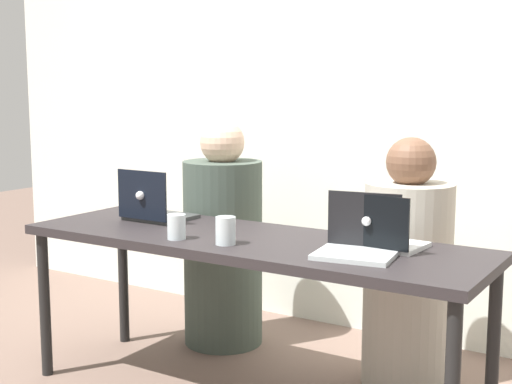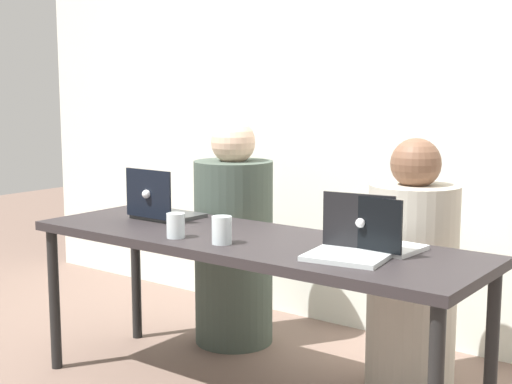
{
  "view_description": "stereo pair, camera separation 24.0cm",
  "coord_description": "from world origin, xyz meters",
  "px_view_note": "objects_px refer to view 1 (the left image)",
  "views": [
    {
      "loc": [
        1.56,
        -2.41,
        1.32
      ],
      "look_at": [
        0.0,
        0.06,
        0.89
      ],
      "focal_mm": 50.0,
      "sensor_mm": 36.0,
      "label": 1
    },
    {
      "loc": [
        1.75,
        -2.27,
        1.32
      ],
      "look_at": [
        0.0,
        0.06,
        0.89
      ],
      "focal_mm": 50.0,
      "sensor_mm": 36.0,
      "label": 2
    }
  ],
  "objects_px": {
    "laptop_front_right": "(358,242)",
    "laptop_back_left": "(154,209)",
    "person_on_right": "(407,277)",
    "laptop_back_right": "(376,236)",
    "water_glass_left": "(177,228)",
    "water_glass_center": "(226,233)",
    "person_on_left": "(223,245)"
  },
  "relations": [
    {
      "from": "laptop_back_right",
      "to": "laptop_front_right",
      "type": "relative_size",
      "value": 1.1
    },
    {
      "from": "person_on_left",
      "to": "water_glass_left",
      "type": "height_order",
      "value": "person_on_left"
    },
    {
      "from": "laptop_back_left",
      "to": "person_on_left",
      "type": "bearing_deg",
      "value": -98.3
    },
    {
      "from": "person_on_right",
      "to": "water_glass_left",
      "type": "bearing_deg",
      "value": 40.12
    },
    {
      "from": "water_glass_left",
      "to": "laptop_front_right",
      "type": "bearing_deg",
      "value": 10.59
    },
    {
      "from": "laptop_back_right",
      "to": "laptop_front_right",
      "type": "bearing_deg",
      "value": 89.63
    },
    {
      "from": "laptop_front_right",
      "to": "water_glass_left",
      "type": "bearing_deg",
      "value": -177.7
    },
    {
      "from": "water_glass_left",
      "to": "water_glass_center",
      "type": "relative_size",
      "value": 0.92
    },
    {
      "from": "person_on_right",
      "to": "water_glass_center",
      "type": "bearing_deg",
      "value": 49.76
    },
    {
      "from": "laptop_front_right",
      "to": "water_glass_center",
      "type": "height_order",
      "value": "laptop_front_right"
    },
    {
      "from": "laptop_back_left",
      "to": "water_glass_center",
      "type": "bearing_deg",
      "value": 157.7
    },
    {
      "from": "laptop_front_right",
      "to": "laptop_back_left",
      "type": "relative_size",
      "value": 1.09
    },
    {
      "from": "laptop_front_right",
      "to": "water_glass_center",
      "type": "bearing_deg",
      "value": -175.77
    },
    {
      "from": "person_on_right",
      "to": "water_glass_center",
      "type": "xyz_separation_m",
      "value": [
        -0.49,
        -0.69,
        0.26
      ]
    },
    {
      "from": "laptop_back_right",
      "to": "laptop_back_left",
      "type": "relative_size",
      "value": 1.2
    },
    {
      "from": "person_on_right",
      "to": "laptop_back_right",
      "type": "bearing_deg",
      "value": 89.0
    },
    {
      "from": "person_on_right",
      "to": "laptop_front_right",
      "type": "relative_size",
      "value": 3.56
    },
    {
      "from": "water_glass_center",
      "to": "laptop_front_right",
      "type": "bearing_deg",
      "value": 12.52
    },
    {
      "from": "person_on_left",
      "to": "water_glass_center",
      "type": "xyz_separation_m",
      "value": [
        0.5,
        -0.69,
        0.24
      ]
    },
    {
      "from": "laptop_back_right",
      "to": "laptop_back_left",
      "type": "bearing_deg",
      "value": 4.58
    },
    {
      "from": "laptop_front_right",
      "to": "water_glass_left",
      "type": "height_order",
      "value": "laptop_front_right"
    },
    {
      "from": "person_on_left",
      "to": "person_on_right",
      "type": "xyz_separation_m",
      "value": [
        0.99,
        0.0,
        -0.02
      ]
    },
    {
      "from": "water_glass_left",
      "to": "water_glass_center",
      "type": "distance_m",
      "value": 0.23
    },
    {
      "from": "water_glass_center",
      "to": "person_on_left",
      "type": "bearing_deg",
      "value": 125.72
    },
    {
      "from": "laptop_back_left",
      "to": "water_glass_left",
      "type": "distance_m",
      "value": 0.44
    },
    {
      "from": "person_on_right",
      "to": "laptop_front_right",
      "type": "distance_m",
      "value": 0.64
    },
    {
      "from": "person_on_left",
      "to": "person_on_right",
      "type": "relative_size",
      "value": 1.05
    },
    {
      "from": "person_on_right",
      "to": "laptop_back_right",
      "type": "distance_m",
      "value": 0.51
    },
    {
      "from": "laptop_back_right",
      "to": "water_glass_left",
      "type": "distance_m",
      "value": 0.8
    },
    {
      "from": "person_on_right",
      "to": "laptop_back_left",
      "type": "relative_size",
      "value": 3.88
    },
    {
      "from": "laptop_front_right",
      "to": "laptop_back_left",
      "type": "xyz_separation_m",
      "value": [
        -1.08,
        0.13,
        0.0
      ]
    },
    {
      "from": "laptop_front_right",
      "to": "laptop_back_left",
      "type": "height_order",
      "value": "laptop_back_left"
    }
  ]
}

